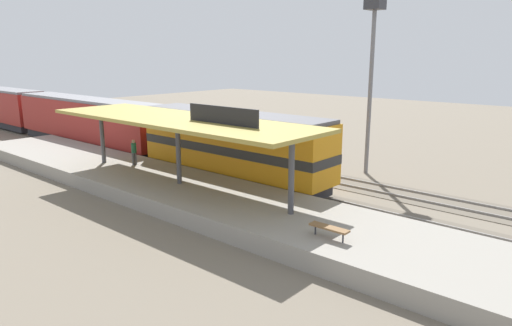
{
  "coord_description": "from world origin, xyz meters",
  "views": [
    {
      "loc": [
        -21.13,
        -20.21,
        8.13
      ],
      "look_at": [
        -1.38,
        -3.06,
        2.0
      ],
      "focal_mm": 32.44,
      "sensor_mm": 36.0,
      "label": 1
    }
  ],
  "objects_px": {
    "passenger_carriage_front": "(87,121)",
    "platform_bench": "(329,228)",
    "freight_car": "(209,132)",
    "light_mast": "(372,51)",
    "person_waiting": "(134,151)",
    "locomotive": "(233,146)"
  },
  "relations": [
    {
      "from": "light_mast",
      "to": "person_waiting",
      "type": "bearing_deg",
      "value": 135.4
    },
    {
      "from": "freight_car",
      "to": "passenger_carriage_front",
      "type": "bearing_deg",
      "value": 112.93
    },
    {
      "from": "person_waiting",
      "to": "freight_car",
      "type": "bearing_deg",
      "value": 9.58
    },
    {
      "from": "freight_car",
      "to": "person_waiting",
      "type": "xyz_separation_m",
      "value": [
        -8.19,
        -1.38,
        -0.12
      ]
    },
    {
      "from": "locomotive",
      "to": "person_waiting",
      "type": "bearing_deg",
      "value": 121.99
    },
    {
      "from": "platform_bench",
      "to": "passenger_carriage_front",
      "type": "height_order",
      "value": "passenger_carriage_front"
    },
    {
      "from": "platform_bench",
      "to": "light_mast",
      "type": "relative_size",
      "value": 0.15
    },
    {
      "from": "locomotive",
      "to": "passenger_carriage_front",
      "type": "distance_m",
      "value": 18.0
    },
    {
      "from": "locomotive",
      "to": "passenger_carriage_front",
      "type": "height_order",
      "value": "locomotive"
    },
    {
      "from": "locomotive",
      "to": "person_waiting",
      "type": "xyz_separation_m",
      "value": [
        -3.59,
        5.74,
        -0.56
      ]
    },
    {
      "from": "passenger_carriage_front",
      "to": "light_mast",
      "type": "distance_m",
      "value": 25.49
    },
    {
      "from": "passenger_carriage_front",
      "to": "platform_bench",
      "type": "bearing_deg",
      "value": -101.65
    },
    {
      "from": "freight_car",
      "to": "light_mast",
      "type": "xyz_separation_m",
      "value": [
        3.2,
        -12.61,
        6.43
      ]
    },
    {
      "from": "passenger_carriage_front",
      "to": "person_waiting",
      "type": "distance_m",
      "value": 12.78
    },
    {
      "from": "light_mast",
      "to": "person_waiting",
      "type": "distance_m",
      "value": 17.28
    },
    {
      "from": "passenger_carriage_front",
      "to": "freight_car",
      "type": "relative_size",
      "value": 1.67
    },
    {
      "from": "platform_bench",
      "to": "locomotive",
      "type": "relative_size",
      "value": 0.12
    },
    {
      "from": "locomotive",
      "to": "light_mast",
      "type": "distance_m",
      "value": 11.26
    },
    {
      "from": "platform_bench",
      "to": "light_mast",
      "type": "bearing_deg",
      "value": 22.16
    },
    {
      "from": "person_waiting",
      "to": "light_mast",
      "type": "bearing_deg",
      "value": -44.6
    },
    {
      "from": "platform_bench",
      "to": "freight_car",
      "type": "bearing_deg",
      "value": 59.83
    },
    {
      "from": "freight_car",
      "to": "light_mast",
      "type": "bearing_deg",
      "value": -75.76
    }
  ]
}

